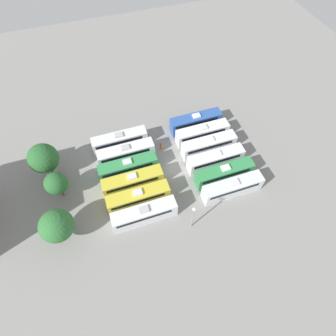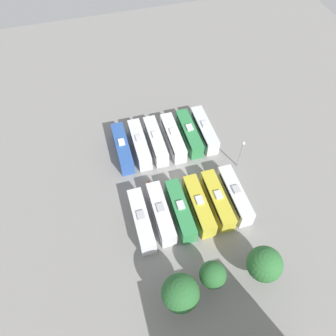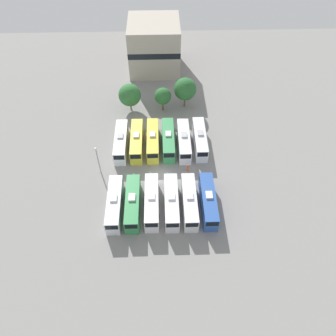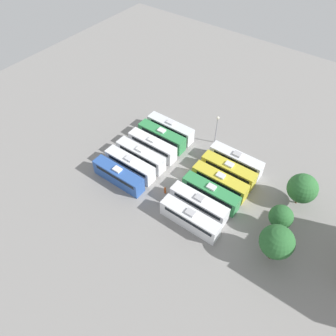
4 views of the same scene
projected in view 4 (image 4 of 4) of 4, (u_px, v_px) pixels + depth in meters
name	position (u px, v px, depth m)	size (l,w,h in m)	color
ground_plane	(179.00, 174.00, 65.12)	(124.86, 124.86, 0.00)	gray
bus_0	(171.00, 128.00, 71.76)	(2.52, 11.02, 3.71)	silver
bus_1	(162.00, 136.00, 69.94)	(2.52, 11.02, 3.71)	#338C4C
bus_2	(152.00, 146.00, 67.98)	(2.52, 11.02, 3.71)	white
bus_3	(141.00, 155.00, 66.08)	(2.52, 11.02, 3.71)	silver
bus_4	(130.00, 165.00, 64.28)	(2.52, 11.02, 3.71)	silver
bus_5	(118.00, 175.00, 62.35)	(2.52, 11.02, 3.71)	#2D56A8
bus_6	(236.00, 160.00, 65.12)	(2.52, 11.02, 3.71)	silver
bus_7	(228.00, 170.00, 63.23)	(2.52, 11.02, 3.71)	gold
bus_8	(220.00, 182.00, 61.30)	(2.52, 11.02, 3.71)	gold
bus_9	(211.00, 193.00, 59.45)	(2.52, 11.02, 3.71)	#338C4C
bus_10	(199.00, 204.00, 57.79)	(2.52, 11.02, 3.71)	silver
bus_11	(190.00, 218.00, 55.69)	(2.52, 11.02, 3.71)	silver
worker_person	(165.00, 190.00, 61.22)	(0.36, 0.36, 1.78)	#CC4C19
light_pole	(217.00, 125.00, 67.90)	(0.60, 0.60, 6.99)	gray
tree_0	(302.00, 188.00, 57.24)	(5.33, 5.33, 6.79)	brown
tree_1	(281.00, 217.00, 53.24)	(3.99, 3.99, 6.08)	brown
tree_2	(277.00, 242.00, 49.08)	(5.35, 5.35, 7.66)	brown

